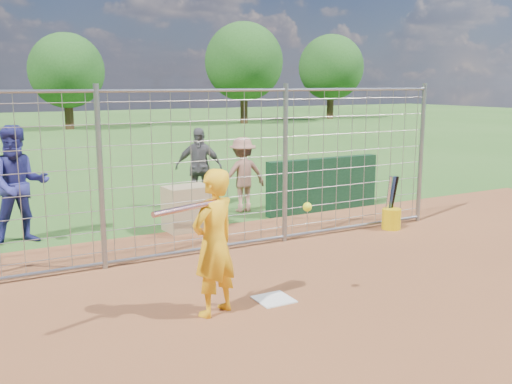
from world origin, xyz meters
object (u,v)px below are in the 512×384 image
batter (214,243)px  bystander_a (19,185)px  equipment_bin (187,208)px  bystander_b (199,168)px  bucket_with_bats (391,216)px  bystander_c (243,175)px

batter → bystander_a: (-1.55, 4.23, 0.13)m
bystander_a → equipment_bin: 2.82m
bystander_b → bucket_with_bats: size_ratio=1.74×
batter → bystander_c: batter is taller
bystander_b → equipment_bin: 1.95m
bystander_c → bucket_with_bats: (1.68, -2.60, -0.52)m
bystander_c → bucket_with_bats: size_ratio=1.57×
bystander_b → bucket_with_bats: (2.32, -3.38, -0.60)m
bystander_a → bucket_with_bats: size_ratio=1.99×
bystander_a → bucket_with_bats: 6.41m
equipment_bin → bucket_with_bats: 3.68m
batter → bystander_c: size_ratio=1.10×
bystander_a → bystander_c: (4.28, 0.35, -0.21)m
bystander_c → bystander_a: bearing=7.8°
bystander_c → bystander_b: bearing=-47.6°
batter → bystander_c: (2.73, 4.58, -0.08)m
equipment_bin → bystander_c: bearing=25.8°
bystander_c → bucket_with_bats: bystander_c is taller
bucket_with_bats → bystander_a: bearing=159.4°
bystander_c → equipment_bin: (-1.57, -0.87, -0.36)m
bystander_b → equipment_bin: bearing=-87.3°
equipment_bin → bystander_b: bearing=57.4°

